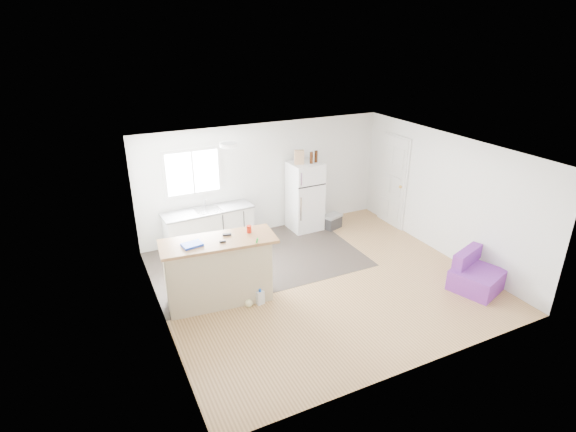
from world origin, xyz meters
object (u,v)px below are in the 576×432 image
(cooler, at_px, (332,221))
(red_cup, at_px, (249,229))
(peninsula, at_px, (218,271))
(cleaner_jug, at_px, (260,297))
(refrigerator, at_px, (305,196))
(blue_tray, at_px, (192,245))
(purple_seat, at_px, (475,276))
(mop, at_px, (249,293))
(bottle_left, at_px, (311,158))
(kitchen_cabinets, at_px, (209,228))
(cardboard_box, at_px, (299,157))
(bottle_right, at_px, (316,157))

(cooler, height_order, red_cup, red_cup)
(peninsula, xyz_separation_m, cleaner_jug, (0.57, -0.37, -0.45))
(peninsula, relative_size, red_cup, 15.73)
(refrigerator, height_order, blue_tray, refrigerator)
(refrigerator, height_order, cooler, refrigerator)
(refrigerator, distance_m, purple_seat, 3.87)
(purple_seat, xyz_separation_m, mop, (-3.72, 1.21, -0.00))
(bottle_left, bearing_deg, cooler, -18.95)
(cleaner_jug, bearing_deg, peninsula, 136.60)
(purple_seat, height_order, cleaner_jug, purple_seat)
(peninsula, distance_m, cleaner_jug, 0.81)
(kitchen_cabinets, bearing_deg, blue_tray, -115.32)
(kitchen_cabinets, xyz_separation_m, purple_seat, (3.69, -3.58, -0.18))
(cleaner_jug, relative_size, blue_tray, 0.93)
(cleaner_jug, bearing_deg, mop, 153.68)
(red_cup, bearing_deg, purple_seat, -24.06)
(peninsula, height_order, cardboard_box, cardboard_box)
(blue_tray, bearing_deg, purple_seat, -18.57)
(mop, xyz_separation_m, red_cup, (0.17, 0.37, 0.95))
(red_cup, relative_size, bottle_left, 0.48)
(kitchen_cabinets, distance_m, peninsula, 2.09)
(refrigerator, bearing_deg, bottle_left, -51.19)
(red_cup, bearing_deg, blue_tray, -175.94)
(kitchen_cabinets, height_order, mop, mop)
(peninsula, relative_size, cardboard_box, 6.29)
(kitchen_cabinets, xyz_separation_m, cooler, (2.76, -0.31, -0.25))
(cleaner_jug, height_order, mop, mop)
(mop, bearing_deg, bottle_right, 13.01)
(red_cup, relative_size, bottle_right, 0.48)
(refrigerator, relative_size, cardboard_box, 5.11)
(purple_seat, distance_m, blue_tray, 4.85)
(peninsula, bearing_deg, blue_tray, -171.07)
(cardboard_box, relative_size, bottle_left, 1.20)
(kitchen_cabinets, distance_m, red_cup, 2.14)
(cooler, bearing_deg, purple_seat, -92.66)
(cardboard_box, relative_size, bottle_right, 1.20)
(purple_seat, bearing_deg, bottle_left, 93.42)
(cooler, relative_size, blue_tray, 1.62)
(cleaner_jug, height_order, bottle_right, bottle_right)
(peninsula, xyz_separation_m, red_cup, (0.57, 0.05, 0.61))
(purple_seat, relative_size, cardboard_box, 3.25)
(kitchen_cabinets, distance_m, cooler, 2.79)
(cleaner_jug, distance_m, red_cup, 1.14)
(peninsula, relative_size, cleaner_jug, 6.76)
(blue_tray, bearing_deg, bottle_left, 31.59)
(red_cup, distance_m, cardboard_box, 2.74)
(cooler, xyz_separation_m, red_cup, (-2.62, -1.68, 1.02))
(cooler, height_order, cardboard_box, cardboard_box)
(cooler, relative_size, bottle_left, 1.95)
(bottle_left, relative_size, bottle_right, 1.00)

